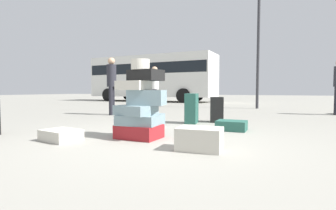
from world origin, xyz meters
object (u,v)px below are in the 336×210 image
object	(u,v)px
suitcase_black_right_side	(217,110)
parked_bus	(152,75)
person_tourist_with_camera	(112,81)
lamp_post	(259,20)
suitcase_teal_left_side	(192,108)
suitcase_tower	(141,106)
suitcase_slate_white_trunk	(148,120)
person_passerby_in_red	(155,85)
suitcase_cream_foreground_near	(61,135)
suitcase_teal_behind_tower	(232,125)
suitcase_cream_foreground_far	(200,139)

from	to	relation	value
suitcase_black_right_side	parked_bus	size ratio (longest dim) A/B	0.07
person_tourist_with_camera	lamp_post	distance (m)	6.85
suitcase_teal_left_side	parked_bus	world-z (taller)	parked_bus
suitcase_black_right_side	parked_bus	distance (m)	12.31
suitcase_tower	person_tourist_with_camera	distance (m)	4.24
suitcase_slate_white_trunk	person_tourist_with_camera	size ratio (longest dim) A/B	0.36
person_passerby_in_red	lamp_post	size ratio (longest dim) A/B	0.29
suitcase_tower	suitcase_black_right_side	size ratio (longest dim) A/B	2.08
suitcase_black_right_side	suitcase_cream_foreground_near	bearing A→B (deg)	-132.05
suitcase_teal_behind_tower	suitcase_teal_left_side	xyz separation A→B (m)	(-1.06, 0.72, 0.26)
suitcase_teal_behind_tower	person_passerby_in_red	xyz separation A→B (m)	(-3.35, 3.33, 0.89)
suitcase_slate_white_trunk	suitcase_teal_left_side	bearing A→B (deg)	44.39
suitcase_teal_behind_tower	suitcase_cream_foreground_near	bearing A→B (deg)	-136.15
suitcase_cream_foreground_far	person_passerby_in_red	distance (m)	6.18
person_passerby_in_red	person_tourist_with_camera	bearing A→B (deg)	-41.23
suitcase_cream_foreground_near	person_tourist_with_camera	bearing A→B (deg)	125.33
parked_bus	lamp_post	size ratio (longest dim) A/B	1.60
suitcase_tower	suitcase_cream_foreground_far	xyz separation A→B (m)	(1.13, -0.44, -0.37)
suitcase_black_right_side	parked_bus	world-z (taller)	parked_bus
suitcase_slate_white_trunk	lamp_post	size ratio (longest dim) A/B	0.12
suitcase_teal_left_side	lamp_post	xyz separation A→B (m)	(1.02, 5.86, 3.38)
suitcase_teal_left_side	person_passerby_in_red	world-z (taller)	person_passerby_in_red
suitcase_cream_foreground_far	suitcase_slate_white_trunk	world-z (taller)	suitcase_cream_foreground_far
suitcase_tower	suitcase_black_right_side	bearing A→B (deg)	75.69
suitcase_tower	suitcase_teal_left_side	xyz separation A→B (m)	(0.17, 2.13, -0.17)
suitcase_tower	person_passerby_in_red	bearing A→B (deg)	114.02
suitcase_teal_left_side	suitcase_slate_white_trunk	bearing A→B (deg)	-139.44
suitcase_black_right_side	suitcase_teal_left_side	world-z (taller)	suitcase_teal_left_side
suitcase_tower	suitcase_black_right_side	world-z (taller)	suitcase_tower
person_tourist_with_camera	person_passerby_in_red	bearing A→B (deg)	137.04
suitcase_black_right_side	suitcase_slate_white_trunk	bearing A→B (deg)	-148.40
suitcase_slate_white_trunk	person_passerby_in_red	world-z (taller)	person_passerby_in_red
person_tourist_with_camera	person_passerby_in_red	xyz separation A→B (m)	(0.71, 1.63, -0.10)
suitcase_teal_left_side	parked_bus	xyz separation A→B (m)	(-6.44, 10.53, 1.48)
person_passerby_in_red	suitcase_teal_left_side	bearing A→B (deg)	23.40
suitcase_black_right_side	person_tourist_with_camera	distance (m)	3.61
suitcase_tower	suitcase_cream_foreground_near	bearing A→B (deg)	-146.06
suitcase_cream_foreground_far	suitcase_black_right_side	xyz separation A→B (m)	(-0.47, 3.04, 0.16)
person_passerby_in_red	lamp_post	bearing A→B (deg)	116.78
suitcase_cream_foreground_near	parked_bus	size ratio (longest dim) A/B	0.06
suitcase_cream_foreground_near	person_passerby_in_red	distance (m)	5.62
suitcase_cream_foreground_far	suitcase_black_right_side	bearing A→B (deg)	94.97
suitcase_slate_white_trunk	suitcase_cream_foreground_near	bearing A→B (deg)	-107.07
suitcase_black_right_side	person_passerby_in_red	world-z (taller)	person_passerby_in_red
suitcase_tower	suitcase_cream_foreground_near	size ratio (longest dim) A/B	2.30
person_tourist_with_camera	lamp_post	xyz separation A→B (m)	(4.01, 4.88, 2.65)
parked_bus	suitcase_black_right_side	bearing A→B (deg)	-53.14
suitcase_tower	suitcase_teal_left_side	world-z (taller)	suitcase_tower
suitcase_teal_behind_tower	suitcase_black_right_side	world-z (taller)	suitcase_black_right_side
person_passerby_in_red	suitcase_cream_foreground_far	bearing A→B (deg)	14.33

